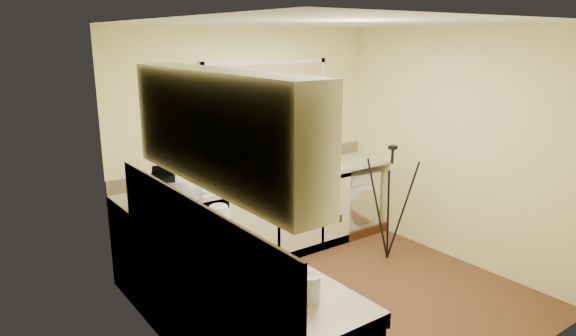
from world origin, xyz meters
The scene contains 34 objects.
floor centered at (0.00, 0.00, 0.00)m, with size 3.20×3.20×0.00m, color #523421.
ceiling centered at (0.00, 0.00, 2.45)m, with size 3.20×3.20×0.00m, color white.
wall_back centered at (0.00, 1.50, 1.23)m, with size 3.20×3.20×0.00m, color beige.
wall_front centered at (0.00, -1.50, 1.23)m, with size 3.20×3.20×0.00m, color beige.
wall_left centered at (-1.60, 0.00, 1.23)m, with size 3.00×3.00×0.00m, color beige.
wall_right centered at (1.60, 0.00, 1.23)m, with size 3.00×3.00×0.00m, color beige.
base_cabinet_back centered at (-0.33, 1.20, 0.43)m, with size 2.55×0.60×0.86m, color silver.
base_cabinet_left centered at (-1.30, -0.30, 0.43)m, with size 0.54×2.40×0.86m, color silver.
worktop_back centered at (0.00, 1.20, 0.88)m, with size 3.20×0.60×0.04m, color beige.
worktop_left centered at (-1.30, -0.30, 0.88)m, with size 0.60×2.40×0.04m, color beige.
upper_cabinet centered at (-1.44, -0.45, 1.80)m, with size 0.28×1.90×0.70m, color silver.
splashback_left centered at (-1.59, -0.30, 1.12)m, with size 0.02×2.40×0.45m, color beige.
splashback_back centered at (0.00, 1.49, 0.97)m, with size 3.20×0.02×0.14m, color beige.
window_glass centered at (0.20, 1.49, 1.55)m, with size 1.50×0.02×1.00m, color black.
window_blind centered at (0.20, 1.46, 1.92)m, with size 1.50×0.02×0.25m, color tan.
windowsill centered at (0.20, 1.43, 1.04)m, with size 1.60×0.14×0.03m, color white.
sink centered at (0.20, 1.20, 0.91)m, with size 0.82×0.46×0.03m, color tan.
faucet centered at (0.20, 1.38, 1.02)m, with size 0.03×0.03×0.24m, color silver.
washing_machine centered at (1.27, 1.25, 0.38)m, with size 0.53×0.52×0.76m, color silver.
laptop centered at (-0.74, 1.18, 0.96)m, with size 0.37×0.37×0.21m.
kettle centered at (-1.18, 0.09, 1.00)m, with size 0.15×0.15×0.19m, color white.
dish_rack centered at (0.71, 1.16, 0.93)m, with size 0.42×0.32×0.06m, color silver.
tripod centered at (1.00, 0.34, 0.63)m, with size 0.63×0.63×1.25m, color black, non-canonical shape.
glass_jug centered at (-1.28, -1.16, 0.98)m, with size 0.11×0.11×0.16m, color silver.
steel_jar centered at (-1.35, -0.41, 0.95)m, with size 0.08×0.08×0.11m, color silver.
microwave centered at (-1.23, 0.71, 1.07)m, with size 0.60×0.41×0.33m, color white.
plant_a centered at (-0.37, 1.42, 1.18)m, with size 0.14×0.09×0.26m, color #999999.
plant_b centered at (-0.08, 1.40, 1.18)m, with size 0.14×0.11×0.25m, color #999999.
plant_c centered at (0.21, 1.43, 1.18)m, with size 0.14×0.14×0.25m, color #999999.
plant_d centered at (0.51, 1.41, 1.16)m, with size 0.20×0.17×0.22m, color #999999.
soap_bottle_green centered at (0.82, 1.42, 1.17)m, with size 0.09×0.09×0.24m, color green.
soap_bottle_clear centered at (0.90, 1.43, 1.14)m, with size 0.08×0.08×0.18m, color #999999.
cup_back centered at (1.01, 1.25, 0.95)m, with size 0.14×0.14×0.11m, color silver.
cup_left centered at (-1.35, -0.57, 0.95)m, with size 0.11×0.11×0.10m, color beige.
Camera 1 is at (-2.89, -3.14, 2.33)m, focal length 31.57 mm.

